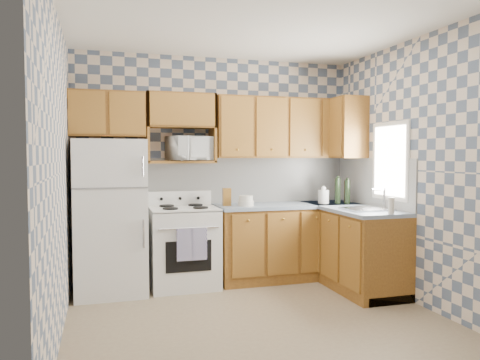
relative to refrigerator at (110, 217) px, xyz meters
name	(u,v)px	position (x,y,z in m)	size (l,w,h in m)	color
floor	(258,320)	(1.27, -1.25, -0.84)	(3.40, 3.40, 0.00)	#7B654E
back_wall	(216,169)	(1.27, 0.35, 0.51)	(3.40, 0.02, 2.70)	slate
right_wall	(418,171)	(2.97, -1.25, 0.51)	(0.02, 3.20, 2.70)	slate
backsplash_back	(248,180)	(1.68, 0.34, 0.36)	(2.60, 0.01, 0.56)	silver
backsplash_right	(373,182)	(2.96, -0.45, 0.36)	(0.01, 1.60, 0.56)	silver
refrigerator	(110,217)	(0.00, 0.00, 0.00)	(0.75, 0.70, 1.68)	silver
stove_body	(184,248)	(0.80, 0.03, -0.39)	(0.76, 0.65, 0.90)	silver
cooktop	(183,208)	(0.80, 0.03, 0.07)	(0.76, 0.65, 0.03)	silver
backguard	(179,198)	(0.80, 0.30, 0.16)	(0.76, 0.08, 0.17)	silver
dish_towel_left	(185,245)	(0.76, -0.32, -0.29)	(0.17, 0.03, 0.35)	navy
dish_towel_right	(199,244)	(0.92, -0.32, -0.29)	(0.17, 0.03, 0.35)	navy
base_cabinets_back	(288,242)	(2.10, 0.05, -0.40)	(1.75, 0.60, 0.88)	brown
base_cabinets_right	(350,247)	(2.67, -0.45, -0.40)	(0.60, 1.60, 0.88)	brown
countertop_back	(288,205)	(2.10, 0.05, 0.06)	(1.77, 0.63, 0.04)	slate
countertop_right	(350,208)	(2.67, -0.45, 0.06)	(0.63, 1.60, 0.04)	slate
upper_cabinets_back	(284,128)	(2.10, 0.19, 1.01)	(1.75, 0.33, 0.74)	brown
upper_cabinets_fridge	(107,114)	(-0.02, 0.19, 1.13)	(0.82, 0.33, 0.50)	brown
upper_cabinets_right	(342,128)	(2.81, 0.00, 1.01)	(0.33, 0.70, 0.74)	brown
microwave_shelf	(181,162)	(0.80, 0.19, 0.60)	(0.80, 0.33, 0.03)	brown
microwave	(191,149)	(0.92, 0.16, 0.75)	(0.51, 0.35, 0.28)	silver
sink	(367,209)	(2.67, -0.80, 0.09)	(0.48, 0.40, 0.03)	#B7B7BC
window	(390,161)	(2.96, -0.80, 0.61)	(0.02, 0.66, 0.86)	silver
bottle_0	(338,191)	(2.69, -0.11, 0.24)	(0.07, 0.07, 0.31)	black
bottle_1	(347,192)	(2.79, -0.17, 0.23)	(0.07, 0.07, 0.29)	black
bottle_2	(347,192)	(2.84, -0.07, 0.22)	(0.07, 0.07, 0.27)	#4F2710
knife_block	(227,197)	(1.32, 0.05, 0.18)	(0.09, 0.09, 0.21)	brown
electric_kettle	(323,197)	(2.53, -0.06, 0.16)	(0.13, 0.13, 0.17)	silver
food_containers	(246,201)	(1.53, -0.05, 0.14)	(0.18, 0.18, 0.12)	beige
soap_bottle	(391,206)	(2.71, -1.20, 0.17)	(0.06, 0.06, 0.17)	beige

